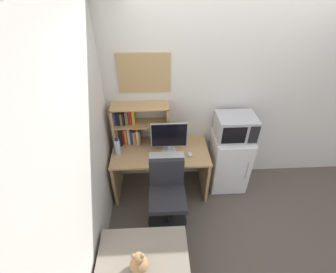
{
  "coord_description": "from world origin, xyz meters",
  "views": [
    {
      "loc": [
        -0.93,
        -2.78,
        2.74
      ],
      "look_at": [
        -0.81,
        -0.36,
        0.98
      ],
      "focal_mm": 25.6,
      "sensor_mm": 36.0,
      "label": 1
    }
  ],
  "objects_px": {
    "keyboard": "(167,155)",
    "mini_fridge": "(229,161)",
    "hutch_bookshelf": "(133,125)",
    "computer_mouse": "(190,154)",
    "microwave": "(235,127)",
    "water_bottle": "(117,147)",
    "wall_corkboard": "(144,73)",
    "teddy_bear": "(139,263)",
    "desk_chair": "(167,199)",
    "monitor": "(169,137)"
  },
  "relations": [
    {
      "from": "hutch_bookshelf",
      "to": "mini_fridge",
      "type": "distance_m",
      "value": 1.45
    },
    {
      "from": "computer_mouse",
      "to": "microwave",
      "type": "height_order",
      "value": "microwave"
    },
    {
      "from": "mini_fridge",
      "to": "computer_mouse",
      "type": "bearing_deg",
      "value": -163.19
    },
    {
      "from": "keyboard",
      "to": "teddy_bear",
      "type": "xyz_separation_m",
      "value": [
        -0.31,
        -1.24,
        -0.2
      ]
    },
    {
      "from": "keyboard",
      "to": "microwave",
      "type": "xyz_separation_m",
      "value": [
        0.9,
        0.18,
        0.29
      ]
    },
    {
      "from": "monitor",
      "to": "wall_corkboard",
      "type": "xyz_separation_m",
      "value": [
        -0.29,
        0.33,
        0.71
      ]
    },
    {
      "from": "water_bottle",
      "to": "desk_chair",
      "type": "bearing_deg",
      "value": -39.43
    },
    {
      "from": "computer_mouse",
      "to": "desk_chair",
      "type": "height_order",
      "value": "desk_chair"
    },
    {
      "from": "water_bottle",
      "to": "wall_corkboard",
      "type": "height_order",
      "value": "wall_corkboard"
    },
    {
      "from": "mini_fridge",
      "to": "desk_chair",
      "type": "xyz_separation_m",
      "value": [
        -0.91,
        -0.61,
        -0.03
      ]
    },
    {
      "from": "keyboard",
      "to": "desk_chair",
      "type": "relative_size",
      "value": 0.49
    },
    {
      "from": "water_bottle",
      "to": "mini_fridge",
      "type": "height_order",
      "value": "water_bottle"
    },
    {
      "from": "monitor",
      "to": "hutch_bookshelf",
      "type": "bearing_deg",
      "value": 154.19
    },
    {
      "from": "computer_mouse",
      "to": "wall_corkboard",
      "type": "height_order",
      "value": "wall_corkboard"
    },
    {
      "from": "hutch_bookshelf",
      "to": "teddy_bear",
      "type": "height_order",
      "value": "hutch_bookshelf"
    },
    {
      "from": "hutch_bookshelf",
      "to": "mini_fridge",
      "type": "xyz_separation_m",
      "value": [
        1.33,
        -0.14,
        -0.57
      ]
    },
    {
      "from": "hutch_bookshelf",
      "to": "monitor",
      "type": "relative_size",
      "value": 1.57
    },
    {
      "from": "computer_mouse",
      "to": "mini_fridge",
      "type": "xyz_separation_m",
      "value": [
        0.6,
        0.18,
        -0.31
      ]
    },
    {
      "from": "keyboard",
      "to": "computer_mouse",
      "type": "height_order",
      "value": "computer_mouse"
    },
    {
      "from": "teddy_bear",
      "to": "water_bottle",
      "type": "bearing_deg",
      "value": 103.41
    },
    {
      "from": "monitor",
      "to": "water_bottle",
      "type": "distance_m",
      "value": 0.67
    },
    {
      "from": "computer_mouse",
      "to": "desk_chair",
      "type": "bearing_deg",
      "value": -126.25
    },
    {
      "from": "keyboard",
      "to": "mini_fridge",
      "type": "bearing_deg",
      "value": 11.39
    },
    {
      "from": "microwave",
      "to": "computer_mouse",
      "type": "bearing_deg",
      "value": -162.93
    },
    {
      "from": "monitor",
      "to": "mini_fridge",
      "type": "relative_size",
      "value": 0.53
    },
    {
      "from": "computer_mouse",
      "to": "microwave",
      "type": "distance_m",
      "value": 0.69
    },
    {
      "from": "microwave",
      "to": "desk_chair",
      "type": "bearing_deg",
      "value": -146.22
    },
    {
      "from": "computer_mouse",
      "to": "water_bottle",
      "type": "distance_m",
      "value": 0.93
    },
    {
      "from": "hutch_bookshelf",
      "to": "computer_mouse",
      "type": "xyz_separation_m",
      "value": [
        0.73,
        -0.33,
        -0.26
      ]
    },
    {
      "from": "desk_chair",
      "to": "hutch_bookshelf",
      "type": "bearing_deg",
      "value": 118.89
    },
    {
      "from": "wall_corkboard",
      "to": "water_bottle",
      "type": "bearing_deg",
      "value": -136.66
    },
    {
      "from": "water_bottle",
      "to": "computer_mouse",
      "type": "bearing_deg",
      "value": -4.75
    },
    {
      "from": "hutch_bookshelf",
      "to": "keyboard",
      "type": "xyz_separation_m",
      "value": [
        0.43,
        -0.33,
        -0.27
      ]
    },
    {
      "from": "mini_fridge",
      "to": "water_bottle",
      "type": "bearing_deg",
      "value": -176.08
    },
    {
      "from": "microwave",
      "to": "wall_corkboard",
      "type": "xyz_separation_m",
      "value": [
        -1.15,
        0.25,
        0.65
      ]
    },
    {
      "from": "keyboard",
      "to": "computer_mouse",
      "type": "bearing_deg",
      "value": -0.01
    },
    {
      "from": "hutch_bookshelf",
      "to": "computer_mouse",
      "type": "height_order",
      "value": "hutch_bookshelf"
    },
    {
      "from": "keyboard",
      "to": "water_bottle",
      "type": "relative_size",
      "value": 1.87
    },
    {
      "from": "microwave",
      "to": "keyboard",
      "type": "bearing_deg",
      "value": -168.43
    },
    {
      "from": "water_bottle",
      "to": "teddy_bear",
      "type": "xyz_separation_m",
      "value": [
        0.31,
        -1.32,
        -0.31
      ]
    },
    {
      "from": "computer_mouse",
      "to": "teddy_bear",
      "type": "distance_m",
      "value": 1.4
    },
    {
      "from": "keyboard",
      "to": "monitor",
      "type": "bearing_deg",
      "value": 69.67
    },
    {
      "from": "mini_fridge",
      "to": "microwave",
      "type": "height_order",
      "value": "microwave"
    },
    {
      "from": "computer_mouse",
      "to": "desk_chair",
      "type": "distance_m",
      "value": 0.62
    },
    {
      "from": "monitor",
      "to": "keyboard",
      "type": "xyz_separation_m",
      "value": [
        -0.04,
        -0.1,
        -0.22
      ]
    },
    {
      "from": "monitor",
      "to": "desk_chair",
      "type": "height_order",
      "value": "monitor"
    },
    {
      "from": "desk_chair",
      "to": "teddy_bear",
      "type": "relative_size",
      "value": 3.56
    },
    {
      "from": "water_bottle",
      "to": "keyboard",
      "type": "bearing_deg",
      "value": -7.01
    },
    {
      "from": "keyboard",
      "to": "mini_fridge",
      "type": "xyz_separation_m",
      "value": [
        0.9,
        0.18,
        -0.3
      ]
    },
    {
      "from": "computer_mouse",
      "to": "mini_fridge",
      "type": "height_order",
      "value": "mini_fridge"
    }
  ]
}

